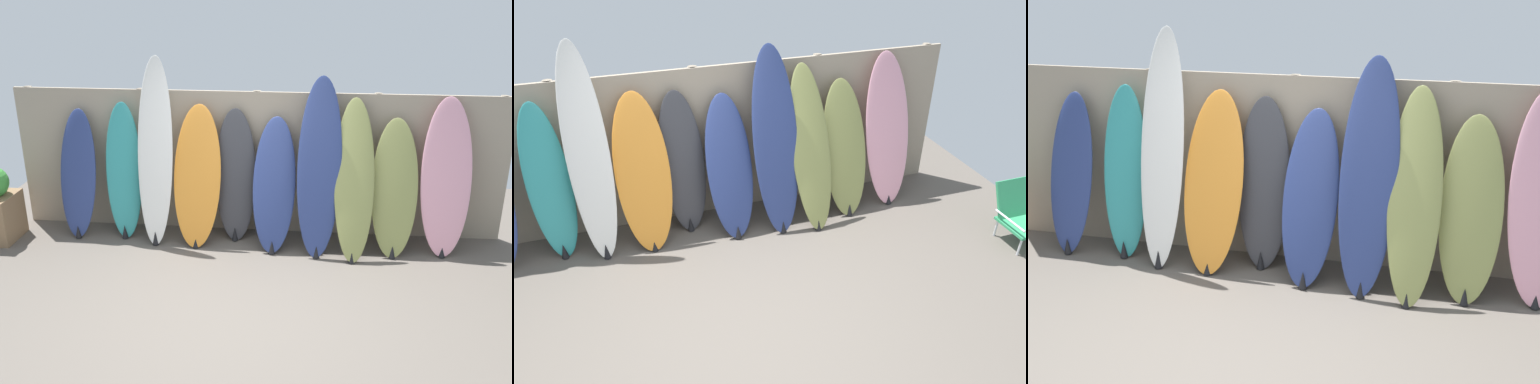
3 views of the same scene
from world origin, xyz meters
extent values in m
plane|color=#5B544C|center=(0.00, 0.00, 0.00)|extent=(7.68, 7.68, 0.00)
cube|color=gray|center=(0.00, 2.00, 0.90)|extent=(6.08, 0.04, 1.80)
cylinder|color=gray|center=(-2.88, 2.04, 0.90)|extent=(0.10, 0.10, 1.80)
cylinder|color=gray|center=(-1.44, 2.04, 0.90)|extent=(0.10, 0.10, 1.80)
cylinder|color=gray|center=(0.00, 2.04, 0.90)|extent=(0.10, 0.10, 1.80)
cylinder|color=gray|center=(1.44, 2.04, 0.90)|extent=(0.10, 0.10, 1.80)
cylinder|color=gray|center=(2.88, 2.04, 0.90)|extent=(0.10, 0.10, 1.80)
ellipsoid|color=navy|center=(-2.20, 1.69, 0.79)|extent=(0.48, 0.49, 1.58)
cone|color=black|center=(-2.20, 1.49, 0.09)|extent=(0.08, 0.08, 0.16)
ellipsoid|color=teal|center=(-1.61, 1.70, 0.84)|extent=(0.47, 0.42, 1.68)
cone|color=black|center=(-1.61, 1.54, 0.10)|extent=(0.08, 0.08, 0.17)
ellipsoid|color=white|center=(-1.18, 1.63, 1.12)|extent=(0.43, 0.54, 2.24)
cone|color=black|center=(-1.18, 1.40, 0.10)|extent=(0.08, 0.08, 0.17)
ellipsoid|color=orange|center=(-0.68, 1.62, 0.84)|extent=(0.58, 0.59, 1.67)
cone|color=black|center=(-0.68, 1.37, 0.06)|extent=(0.08, 0.08, 0.11)
ellipsoid|color=#38383D|center=(-0.23, 1.76, 0.81)|extent=(0.52, 0.39, 1.62)
cone|color=black|center=(-0.23, 1.62, 0.10)|extent=(0.08, 0.08, 0.17)
ellipsoid|color=navy|center=(0.25, 1.59, 0.77)|extent=(0.53, 0.69, 1.55)
cone|color=black|center=(0.25, 1.30, 0.09)|extent=(0.08, 0.08, 0.16)
ellipsoid|color=navy|center=(0.77, 1.54, 1.02)|extent=(0.53, 0.70, 2.04)
cone|color=black|center=(0.77, 1.25, 0.08)|extent=(0.08, 0.08, 0.14)
ellipsoid|color=olive|center=(1.18, 1.50, 0.90)|extent=(0.48, 0.79, 1.80)
cone|color=black|center=(1.18, 1.17, 0.07)|extent=(0.08, 0.08, 0.12)
ellipsoid|color=olive|center=(1.66, 1.59, 0.78)|extent=(0.55, 0.63, 1.56)
cone|color=black|center=(1.66, 1.33, 0.08)|extent=(0.08, 0.08, 0.15)
ellipsoid|color=pink|center=(2.24, 1.65, 0.91)|extent=(0.58, 0.56, 1.82)
cone|color=black|center=(2.24, 1.41, 0.07)|extent=(0.08, 0.08, 0.12)
camera|label=1|loc=(0.67, -4.73, 3.13)|focal=40.00mm
camera|label=2|loc=(-0.84, -3.16, 3.42)|focal=35.00mm
camera|label=3|loc=(1.50, -4.34, 2.85)|focal=50.00mm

